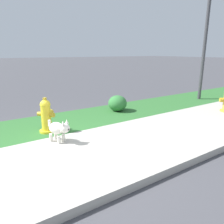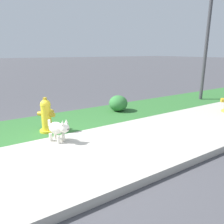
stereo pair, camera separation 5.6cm
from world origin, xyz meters
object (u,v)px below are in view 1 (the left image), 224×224
fire_hydrant_near_corner (46,116)px  street_lamp (208,15)px  small_white_dog (59,129)px  shrub_bush_near_lamp (117,103)px

fire_hydrant_near_corner → street_lamp: (5.50, 0.28, 2.40)m
small_white_dog → shrub_bush_near_lamp: 2.49m
street_lamp → shrub_bush_near_lamp: bearing=175.2°
shrub_bush_near_lamp → street_lamp: bearing=-4.8°
street_lamp → shrub_bush_near_lamp: street_lamp is taller
small_white_dog → shrub_bush_near_lamp: small_white_dog is taller
fire_hydrant_near_corner → small_white_dog: 0.67m
fire_hydrant_near_corner → street_lamp: size_ratio=0.18×
fire_hydrant_near_corner → small_white_dog: fire_hydrant_near_corner is taller
small_white_dog → street_lamp: street_lamp is taller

